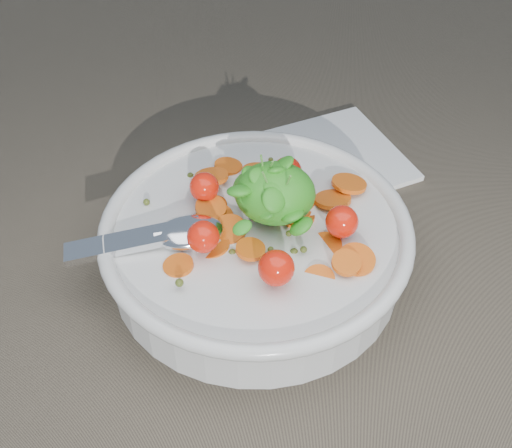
# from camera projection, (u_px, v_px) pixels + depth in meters

# --- Properties ---
(ground) EXTENTS (6.00, 6.00, 0.00)m
(ground) POSITION_uv_depth(u_px,v_px,m) (284.00, 275.00, 0.65)
(ground) COLOR #716451
(ground) RESTS_ON ground
(bowl) EXTENTS (0.33, 0.31, 0.13)m
(bowl) POSITION_uv_depth(u_px,v_px,m) (256.00, 241.00, 0.63)
(bowl) COLOR silver
(bowl) RESTS_ON ground
(napkin) EXTENTS (0.24, 0.23, 0.01)m
(napkin) POSITION_uv_depth(u_px,v_px,m) (324.00, 160.00, 0.78)
(napkin) COLOR white
(napkin) RESTS_ON ground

